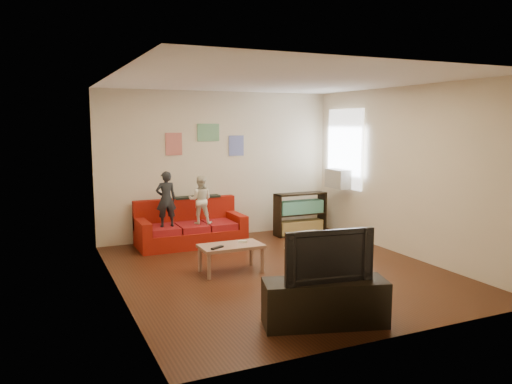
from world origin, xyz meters
name	(u,v)px	position (x,y,z in m)	size (l,w,h in m)	color
room_shell	(279,178)	(0.00, 0.00, 1.35)	(4.52, 5.02, 2.72)	#432010
sofa	(190,229)	(-0.71, 2.06, 0.27)	(1.85, 0.85, 0.81)	#97170B
child_a	(166,199)	(-1.16, 1.90, 0.86)	(0.34, 0.22, 0.94)	black
child_b	(200,200)	(-0.56, 1.90, 0.81)	(0.41, 0.32, 0.84)	white
coffee_table	(231,249)	(-0.65, 0.22, 0.34)	(0.89, 0.49, 0.40)	#9F755F
remote	(217,248)	(-0.90, 0.10, 0.41)	(0.22, 0.05, 0.02)	black
game_controller	(243,242)	(-0.45, 0.27, 0.42)	(0.13, 0.04, 0.03)	white
bookshelf	(300,216)	(1.45, 1.96, 0.36)	(1.00, 0.30, 0.80)	black
window	(345,149)	(2.22, 1.65, 1.64)	(0.04, 1.08, 1.48)	white
ac_unit	(339,179)	(2.10, 1.65, 1.08)	(0.28, 0.55, 0.35)	#B7B2A3
artwork_left	(174,144)	(-0.85, 2.48, 1.75)	(0.30, 0.01, 0.40)	#D87266
artwork_center	(208,132)	(-0.20, 2.48, 1.95)	(0.42, 0.01, 0.32)	#72B27F
artwork_right	(236,146)	(0.35, 2.48, 1.70)	(0.30, 0.01, 0.38)	#727FCC
file_box	(310,241)	(1.05, 0.90, 0.15)	(0.42, 0.32, 0.29)	beige
tv_stand	(325,303)	(-0.44, -1.95, 0.24)	(1.30, 0.43, 0.49)	black
television	(326,254)	(-0.44, -1.95, 0.77)	(0.97, 0.13, 0.56)	black
tissue	(287,248)	(0.64, 0.94, 0.05)	(0.10, 0.10, 0.10)	silver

